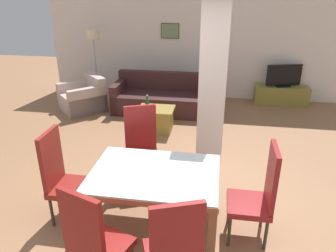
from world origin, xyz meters
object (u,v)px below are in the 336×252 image
Objects in this scene: dining_table at (155,184)px; dining_chair_near_left at (93,240)px; armchair at (84,98)px; dining_chair_far_left at (142,146)px; tv_screen at (284,76)px; floor_lamp at (93,40)px; coffee_table at (156,119)px; dining_chair_head_right at (259,193)px; dining_chair_head_left at (63,176)px; sofa at (163,99)px; bottle at (147,104)px; dining_chair_near_right at (174,250)px; tv_stand at (281,95)px.

dining_chair_near_left is (-0.35, -0.95, -0.00)m from dining_table.
dining_chair_far_left is at bearing 172.83° from armchair.
floor_lamp is at bearing -13.58° from tv_screen.
tv_screen reaches higher than coffee_table.
dining_chair_near_left is 0.95× the size of armchair.
dining_chair_head_left is at bearing 90.00° from dining_chair_head_right.
dining_chair_near_left is 4.75m from sofa.
dining_chair_head_right is 1.74m from dining_chair_far_left.
dining_chair_far_left is at bearing 110.61° from dining_chair_near_left.
coffee_table is 0.37m from bottle.
dining_chair_near_left is 6.17m from tv_screen.
coffee_table is at bearing 21.20° from tv_screen.
sofa is at bearing -107.57° from dining_chair_far_left.
dining_chair_head_left is 1.00× the size of dining_chair_near_right.
armchair is at bearing 44.28° from dining_chair_head_right.
bottle is at bearing 20.96° from tv_screen.
dining_chair_near_right is (0.35, -0.95, -0.00)m from dining_table.
bottle is 3.49m from tv_stand.
dining_chair_head_right is 1.00× the size of dining_chair_near_left.
dining_table is 1.01m from dining_chair_near_left.
floor_lamp is (-2.01, 3.61, 0.82)m from dining_chair_far_left.
dining_chair_far_left is 3.91× the size of bottle.
tv_screen is (1.76, 5.66, 0.10)m from dining_chair_near_right.
dining_chair_near_right is (-0.78, -0.95, 0.00)m from dining_chair_head_right.
dining_table is at bearing -62.33° from floor_lamp.
dining_chair_head_right and dining_chair_head_left have the same top height.
dining_chair_far_left reaches higher than tv_screen.
dining_chair_head_left is 1.66× the size of coffee_table.
dining_table is 1.16× the size of tv_stand.
dining_chair_head_left is at bearing -74.27° from floor_lamp.
dining_chair_head_left is 1.16m from dining_chair_far_left.
coffee_table is at bearing -142.66° from tv_stand.
tv_stand is (0.98, 4.71, -0.37)m from dining_chair_head_right.
dining_chair_far_left is 1.66× the size of coffee_table.
dining_chair_far_left is 4.21m from floor_lamp.
sofa is 1.29× the size of floor_lamp.
bottle is (-0.66, 2.61, -0.02)m from dining_table.
dining_chair_far_left reaches higher than coffee_table.
sofa is (-0.56, 3.79, -0.30)m from dining_table.
bottle is 3.48m from tv_screen.
dining_chair_near_right is at bearing 56.59° from tv_screen.
dining_chair_head_right and dining_chair_near_right have the same top height.
floor_lamp is at bearing 37.81° from dining_chair_head_right.
dining_table is at bearing 49.68° from tv_screen.
dining_chair_far_left is 1.74m from bottle.
dining_chair_head_right reaches higher than sofa.
sofa is 1.21m from bottle.
dining_table is at bearing -114.18° from tv_stand.
tv_stand is 0.74× the size of floor_lamp.
dining_chair_near_left and dining_chair_head_left have the same top height.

